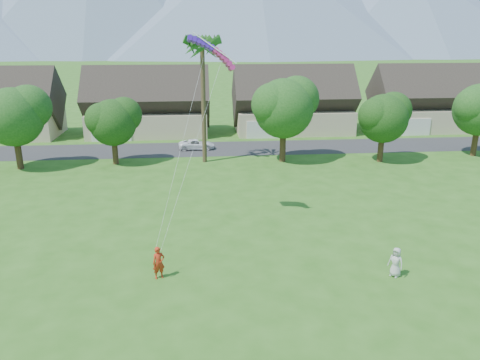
{
  "coord_description": "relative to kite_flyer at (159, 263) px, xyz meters",
  "views": [
    {
      "loc": [
        -2.5,
        -18.16,
        12.76
      ],
      "look_at": [
        0.0,
        10.0,
        3.8
      ],
      "focal_mm": 35.0,
      "sensor_mm": 36.0,
      "label": 1
    }
  ],
  "objects": [
    {
      "name": "houses_row",
      "position": [
        5.36,
        38.22,
        2.54
      ],
      "size": [
        72.75,
        8.19,
        8.86
      ],
      "color": "beige",
      "rests_on": "ground"
    },
    {
      "name": "tree_row",
      "position": [
        3.72,
        23.14,
        3.98
      ],
      "size": [
        62.27,
        6.67,
        8.45
      ],
      "color": "#47301C",
      "rests_on": "ground"
    },
    {
      "name": "watcher",
      "position": [
        12.82,
        -0.93,
        -0.07
      ],
      "size": [
        0.95,
        0.97,
        1.68
      ],
      "primitive_type": "imported",
      "rotation": [
        0.0,
        0.0,
        -0.83
      ],
      "color": "#BCBCB7",
      "rests_on": "ground"
    },
    {
      "name": "parafoil_kite",
      "position": [
        3.39,
        7.46,
        10.81
      ],
      "size": [
        3.46,
        1.1,
        0.5
      ],
      "rotation": [
        0.0,
        0.0,
        -0.06
      ],
      "color": "#491AC8",
      "rests_on": "ground"
    },
    {
      "name": "street",
      "position": [
        4.86,
        29.23,
        -0.9
      ],
      "size": [
        90.0,
        7.0,
        0.01
      ],
      "primitive_type": "cube",
      "color": "#2D2D30",
      "rests_on": "ground"
    },
    {
      "name": "parked_car",
      "position": [
        2.04,
        29.23,
        -0.34
      ],
      "size": [
        4.09,
        1.95,
        1.13
      ],
      "primitive_type": "imported",
      "rotation": [
        0.0,
        0.0,
        1.59
      ],
      "color": "white",
      "rests_on": "ground"
    },
    {
      "name": "kite_flyer",
      "position": [
        0.0,
        0.0,
        0.0
      ],
      "size": [
        0.77,
        0.63,
        1.81
      ],
      "primitive_type": "imported",
      "rotation": [
        0.0,
        0.0,
        0.33
      ],
      "color": "red",
      "rests_on": "ground"
    },
    {
      "name": "mountain_ridge",
      "position": [
        15.26,
        255.23,
        28.16
      ],
      "size": [
        540.0,
        240.0,
        70.0
      ],
      "color": "slate",
      "rests_on": "ground"
    },
    {
      "name": "ground",
      "position": [
        4.86,
        -4.77,
        -0.91
      ],
      "size": [
        500.0,
        500.0,
        0.0
      ],
      "primitive_type": "plane",
      "color": "#2D6019",
      "rests_on": "ground"
    },
    {
      "name": "fan_palm",
      "position": [
        2.86,
        23.73,
        10.89
      ],
      "size": [
        3.0,
        3.0,
        13.8
      ],
      "color": "#4C3D26",
      "rests_on": "ground"
    }
  ]
}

